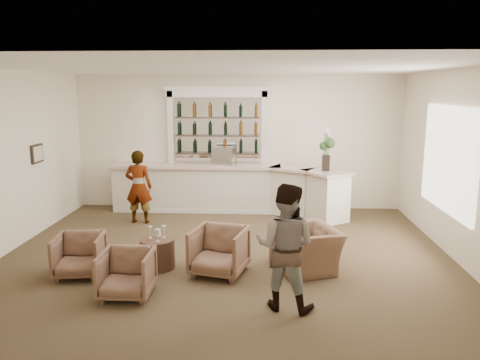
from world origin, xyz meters
name	(u,v)px	position (x,y,z in m)	size (l,w,h in m)	color
ground	(227,255)	(0.00, 0.00, 0.00)	(8.00, 8.00, 0.00)	#4F3E27
room_shell	(238,122)	(0.16, 0.71, 2.34)	(8.04, 7.02, 3.32)	#EEE0C5
bar_counter	(230,189)	(-0.16, 3.00, 0.57)	(5.72, 1.80, 1.14)	white
back_bar_alcove	(217,127)	(-0.50, 3.41, 2.03)	(2.64, 0.25, 3.00)	white
cocktail_table	(158,253)	(-1.10, -0.69, 0.25)	(0.57, 0.57, 0.50)	#482D1F
sommelier	(139,187)	(-2.11, 1.96, 0.82)	(0.60, 0.39, 1.63)	gray
guest	(285,247)	(0.95, -2.01, 0.87)	(0.84, 0.66, 1.73)	gray
armchair_left	(79,255)	(-2.27, -1.07, 0.34)	(0.73, 0.75, 0.68)	brown
armchair_center	(127,274)	(-1.30, -1.79, 0.34)	(0.73, 0.75, 0.68)	brown
armchair_right	(219,251)	(-0.05, -0.88, 0.38)	(0.82, 0.84, 0.77)	brown
armchair_far	(306,248)	(1.37, -0.59, 0.35)	(1.08, 0.94, 0.70)	brown
espresso_machine	(224,156)	(-0.32, 3.08, 1.36)	(0.50, 0.42, 0.44)	silver
flower_vase	(326,147)	(2.04, 2.43, 1.67)	(0.25, 0.25, 0.95)	black
wine_glass_bar_left	(214,161)	(-0.56, 3.06, 1.25)	(0.07, 0.07, 0.21)	white
wine_glass_bar_right	(214,161)	(-0.54, 3.03, 1.25)	(0.07, 0.07, 0.21)	white
wine_glass_tbl_a	(150,232)	(-1.22, -0.66, 0.60)	(0.07, 0.07, 0.21)	white
wine_glass_tbl_b	(164,232)	(-1.00, -0.61, 0.60)	(0.07, 0.07, 0.21)	white
wine_glass_tbl_c	(157,235)	(-1.06, -0.82, 0.60)	(0.07, 0.07, 0.21)	white
napkin_holder	(158,233)	(-1.12, -0.55, 0.56)	(0.08, 0.08, 0.12)	white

